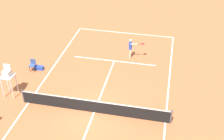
# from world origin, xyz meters

# --- Properties ---
(ground_plane) EXTENTS (60.00, 60.00, 0.00)m
(ground_plane) POSITION_xyz_m (0.00, 0.00, 0.00)
(ground_plane) COLOR #B76038
(court_lines) EXTENTS (9.28, 23.60, 0.01)m
(court_lines) POSITION_xyz_m (0.00, 0.00, 0.00)
(court_lines) COLOR white
(court_lines) RESTS_ON ground
(tennis_net) EXTENTS (9.88, 0.10, 1.07)m
(tennis_net) POSITION_xyz_m (0.00, 0.00, 0.50)
(tennis_net) COLOR #4C4C51
(tennis_net) RESTS_ON ground
(player_serving) EXTENTS (1.32, 0.48, 1.73)m
(player_serving) POSITION_xyz_m (-1.23, -7.31, 1.03)
(player_serving) COLOR beige
(player_serving) RESTS_ON ground
(tennis_ball) EXTENTS (0.07, 0.07, 0.07)m
(tennis_ball) POSITION_xyz_m (-2.52, -5.98, 0.03)
(tennis_ball) COLOR #CCE033
(tennis_ball) RESTS_ON ground
(umpire_chair) EXTENTS (0.80, 0.80, 2.41)m
(umpire_chair) POSITION_xyz_m (6.12, -0.59, 1.61)
(umpire_chair) COLOR silver
(umpire_chair) RESTS_ON ground
(courtside_chair_mid) EXTENTS (0.44, 0.46, 0.95)m
(courtside_chair_mid) POSITION_xyz_m (5.95, -3.80, 0.53)
(courtside_chair_mid) COLOR #262626
(courtside_chair_mid) RESTS_ON ground
(equipment_bag) EXTENTS (0.76, 0.32, 0.30)m
(equipment_bag) POSITION_xyz_m (5.57, -4.00, 0.15)
(equipment_bag) COLOR #2647B7
(equipment_bag) RESTS_ON ground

